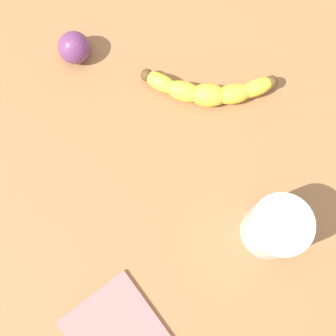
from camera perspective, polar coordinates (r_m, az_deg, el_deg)
The scene contains 4 objects.
wooden_tabletop at distance 70.88cm, azimuth 5.00°, elevation 4.48°, with size 120.00×120.00×3.00cm, color #926038.
banana at distance 69.74cm, azimuth 5.08°, elevation 9.60°, with size 10.74×19.07×3.49cm.
smoothie_glass at distance 63.52cm, azimuth 13.18°, elevation -7.29°, with size 8.13×8.13×8.76cm.
plum_fruit at distance 73.08cm, azimuth -11.59°, elevation 14.47°, with size 4.93×4.93×4.93cm, color #6B3360.
Camera 1 is at (-17.62, 13.81, 68.75)cm, focal length 48.98 mm.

